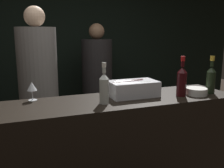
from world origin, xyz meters
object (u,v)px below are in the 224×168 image
ice_bin_with_bottles (132,88)px  person_blond_tee (39,86)px  bowl_white (197,91)px  red_wine_bottle_tall (182,80)px  white_wine_bottle (104,87)px  champagne_bottle (211,78)px  wine_glass (32,87)px  person_in_hoodie (97,80)px

ice_bin_with_bottles → person_blond_tee: person_blond_tee is taller
bowl_white → red_wine_bottle_tall: (-0.14, 0.01, 0.10)m
ice_bin_with_bottles → white_wine_bottle: bearing=-156.1°
champagne_bottle → white_wine_bottle: 0.95m
champagne_bottle → bowl_white: bearing=-177.9°
person_blond_tee → ice_bin_with_bottles: bearing=3.0°
ice_bin_with_bottles → white_wine_bottle: size_ratio=1.29×
bowl_white → wine_glass: wine_glass is taller
bowl_white → champagne_bottle: size_ratio=0.55×
champagne_bottle → person_in_hoodie: person_in_hoodie is taller
champagne_bottle → white_wine_bottle: size_ratio=1.06×
champagne_bottle → person_blond_tee: bearing=141.6°
ice_bin_with_bottles → white_wine_bottle: (-0.29, -0.13, 0.05)m
ice_bin_with_bottles → champagne_bottle: bearing=-12.2°
wine_glass → person_blond_tee: person_blond_tee is taller
wine_glass → champagne_bottle: size_ratio=0.45×
person_in_hoodie → wine_glass: bearing=123.2°
red_wine_bottle_tall → person_blond_tee: person_blond_tee is taller
ice_bin_with_bottles → person_in_hoodie: size_ratio=0.23×
white_wine_bottle → red_wine_bottle_tall: 0.66m
wine_glass → person_in_hoodie: size_ratio=0.08×
champagne_bottle → person_in_hoodie: bearing=107.5°
wine_glass → white_wine_bottle: size_ratio=0.48×
champagne_bottle → wine_glass: bearing=168.5°
ice_bin_with_bottles → person_blond_tee: size_ratio=0.21×
red_wine_bottle_tall → person_in_hoodie: size_ratio=0.19×
wine_glass → person_blond_tee: bearing=82.4°
white_wine_bottle → red_wine_bottle_tall: size_ratio=0.93×
ice_bin_with_bottles → person_in_hoodie: person_in_hoodie is taller
ice_bin_with_bottles → wine_glass: (-0.77, 0.15, 0.04)m
bowl_white → person_in_hoodie: bearing=102.7°
ice_bin_with_bottles → champagne_bottle: (0.67, -0.14, 0.06)m
ice_bin_with_bottles → red_wine_bottle_tall: 0.41m
bowl_white → white_wine_bottle: bearing=178.4°
bowl_white → red_wine_bottle_tall: size_ratio=0.54×
wine_glass → person_in_hoodie: 1.63m
wine_glass → red_wine_bottle_tall: bearing=-13.8°
white_wine_bottle → person_in_hoodie: bearing=74.5°
wine_glass → person_blond_tee: 0.79m
wine_glass → champagne_bottle: champagne_bottle is taller
white_wine_bottle → bowl_white: bearing=-1.6°
wine_glass → champagne_bottle: bearing=-11.5°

